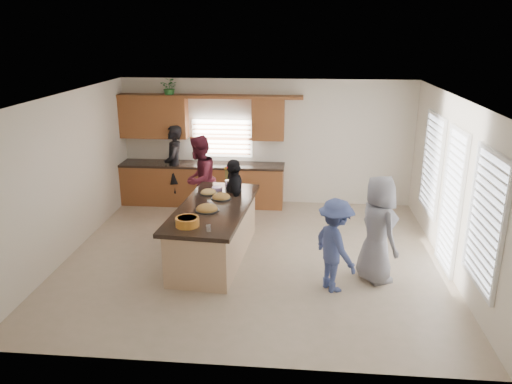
# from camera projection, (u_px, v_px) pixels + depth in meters

# --- Properties ---
(floor) EXTENTS (6.50, 6.50, 0.00)m
(floor) POSITION_uv_depth(u_px,v_px,m) (254.00, 257.00, 8.79)
(floor) COLOR #BFA68E
(floor) RESTS_ON ground
(room_shell) EXTENTS (6.52, 6.02, 2.81)m
(room_shell) POSITION_uv_depth(u_px,v_px,m) (254.00, 152.00, 8.20)
(room_shell) COLOR silver
(room_shell) RESTS_ON ground
(back_cabinetry) EXTENTS (4.08, 0.66, 2.46)m
(back_cabinetry) POSITION_uv_depth(u_px,v_px,m) (200.00, 165.00, 11.22)
(back_cabinetry) COLOR brown
(back_cabinetry) RESTS_ON ground
(right_wall_glazing) EXTENTS (0.06, 4.00, 2.25)m
(right_wall_glazing) POSITION_uv_depth(u_px,v_px,m) (453.00, 192.00, 7.96)
(right_wall_glazing) COLOR white
(right_wall_glazing) RESTS_ON ground
(island) EXTENTS (1.35, 2.78, 0.95)m
(island) POSITION_uv_depth(u_px,v_px,m) (214.00, 233.00, 8.65)
(island) COLOR tan
(island) RESTS_ON ground
(platter_front) EXTENTS (0.40, 0.40, 0.16)m
(platter_front) POSITION_uv_depth(u_px,v_px,m) (207.00, 209.00, 8.26)
(platter_front) COLOR black
(platter_front) RESTS_ON island
(platter_mid) EXTENTS (0.36, 0.36, 0.14)m
(platter_mid) POSITION_uv_depth(u_px,v_px,m) (221.00, 197.00, 8.84)
(platter_mid) COLOR black
(platter_mid) RESTS_ON island
(platter_back) EXTENTS (0.32, 0.32, 0.13)m
(platter_back) POSITION_uv_depth(u_px,v_px,m) (209.00, 193.00, 9.10)
(platter_back) COLOR black
(platter_back) RESTS_ON island
(salad_bowl) EXTENTS (0.36, 0.36, 0.14)m
(salad_bowl) POSITION_uv_depth(u_px,v_px,m) (187.00, 221.00, 7.60)
(salad_bowl) COLOR orange
(salad_bowl) RESTS_ON island
(clear_cup) EXTENTS (0.07, 0.07, 0.10)m
(clear_cup) POSITION_uv_depth(u_px,v_px,m) (208.00, 228.00, 7.41)
(clear_cup) COLOR white
(clear_cup) RESTS_ON island
(plate_stack) EXTENTS (0.20, 0.20, 0.05)m
(plate_stack) POSITION_uv_depth(u_px,v_px,m) (217.00, 188.00, 9.34)
(plate_stack) COLOR #BE97DB
(plate_stack) RESTS_ON island
(flower_vase) EXTENTS (0.14, 0.14, 0.42)m
(flower_vase) POSITION_uv_depth(u_px,v_px,m) (228.00, 177.00, 9.40)
(flower_vase) COLOR silver
(flower_vase) RESTS_ON island
(potted_plant) EXTENTS (0.44, 0.40, 0.42)m
(potted_plant) POSITION_uv_depth(u_px,v_px,m) (170.00, 88.00, 10.83)
(potted_plant) COLOR #2E732F
(potted_plant) RESTS_ON back_cabinetry
(woman_left_back) EXTENTS (0.51, 0.71, 1.82)m
(woman_left_back) POSITION_uv_depth(u_px,v_px,m) (175.00, 166.00, 11.14)
(woman_left_back) COLOR black
(woman_left_back) RESTS_ON ground
(woman_left_mid) EXTENTS (0.87, 1.01, 1.81)m
(woman_left_mid) POSITION_uv_depth(u_px,v_px,m) (199.00, 180.00, 10.14)
(woman_left_mid) COLOR maroon
(woman_left_mid) RESTS_ON ground
(woman_left_front) EXTENTS (0.56, 0.97, 1.55)m
(woman_left_front) POSITION_uv_depth(u_px,v_px,m) (234.00, 199.00, 9.36)
(woman_left_front) COLOR black
(woman_left_front) RESTS_ON ground
(woman_right_back) EXTENTS (0.93, 1.09, 1.46)m
(woman_right_back) POSITION_uv_depth(u_px,v_px,m) (335.00, 245.00, 7.48)
(woman_right_back) COLOR #3C4A82
(woman_right_back) RESTS_ON ground
(woman_right_front) EXTENTS (0.84, 0.99, 1.72)m
(woman_right_front) POSITION_uv_depth(u_px,v_px,m) (378.00, 229.00, 7.73)
(woman_right_front) COLOR slate
(woman_right_front) RESTS_ON ground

